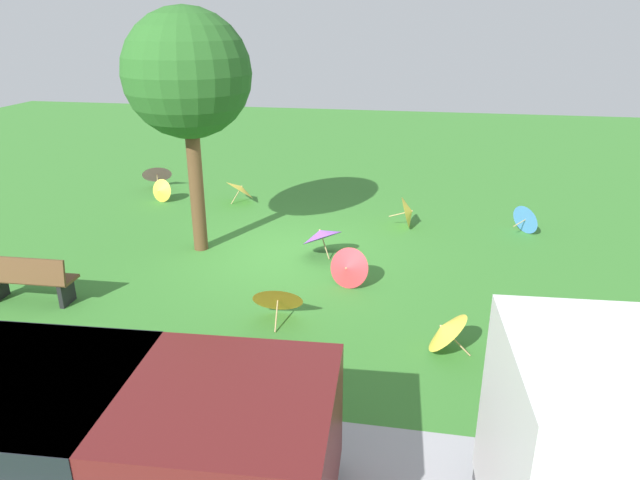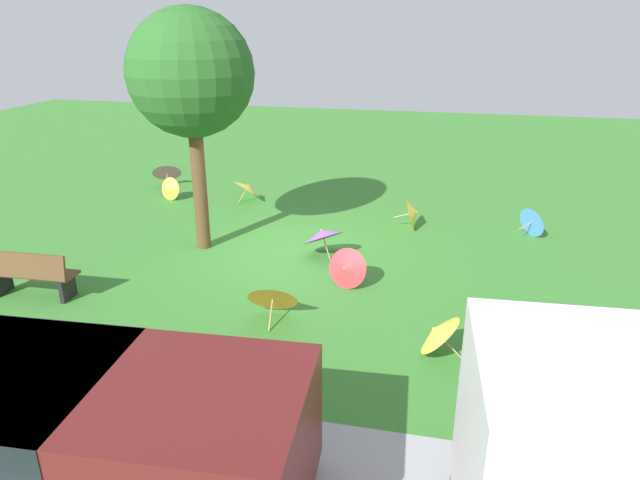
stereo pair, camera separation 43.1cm
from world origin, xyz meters
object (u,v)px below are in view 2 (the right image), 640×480
parasol_red_0 (346,269)px  parasol_yellow_2 (437,332)px  parasol_yellow_0 (248,187)px  parasol_blue_2 (533,222)px  parasol_purple_0 (322,234)px  parasol_pink_0 (167,171)px  park_bench (30,274)px  shade_tree (191,75)px  parasol_orange_0 (273,296)px  parasol_yellow_1 (169,189)px  van_dark (58,427)px  parasol_yellow_3 (413,213)px

parasol_red_0 → parasol_yellow_2: bearing=131.0°
parasol_yellow_0 → parasol_yellow_2: (-5.17, 6.53, -0.01)m
parasol_yellow_0 → parasol_blue_2: (-7.14, 1.06, -0.05)m
parasol_purple_0 → parasol_pink_0: bearing=-37.0°
parasol_yellow_2 → park_bench: bearing=-2.7°
shade_tree → parasol_orange_0: shade_tree is taller
park_bench → parasol_orange_0: 4.38m
park_bench → shade_tree: (-1.99, -2.90, 3.13)m
park_bench → parasol_yellow_2: 7.03m
parasol_red_0 → parasol_yellow_1: parasol_red_0 is taller
park_bench → parasol_yellow_1: bearing=-87.2°
van_dark → parasol_yellow_1: size_ratio=7.03×
parasol_yellow_2 → parasol_yellow_0: bearing=-51.6°
parasol_yellow_1 → parasol_pink_0: bearing=-62.1°
van_dark → parasol_red_0: van_dark is taller
parasol_red_0 → parasol_orange_0: (0.96, 1.39, 0.03)m
shade_tree → parasol_yellow_0: 4.59m
van_dark → parasol_yellow_2: bearing=-134.9°
van_dark → parasol_pink_0: van_dark is taller
parasol_pink_0 → parasol_yellow_2: bearing=136.8°
parasol_pink_0 → parasol_blue_2: (-9.96, 2.03, -0.10)m
shade_tree → parasol_red_0: bearing=158.8°
parasol_red_0 → parasol_yellow_1: 7.05m
parasol_yellow_0 → parasol_orange_0: (-2.53, 5.98, 0.01)m
van_dark → park_bench: 5.24m
van_dark → parasol_yellow_0: 10.26m
parasol_yellow_0 → parasol_pink_0: bearing=-18.9°
van_dark → parasol_yellow_0: van_dark is taller
park_bench → parasol_yellow_2: size_ratio=1.99×
van_dark → parasol_red_0: bearing=-108.7°
parasol_yellow_1 → parasol_blue_2: (-9.27, 0.74, 0.03)m
parasol_red_0 → van_dark: bearing=71.3°
parasol_yellow_3 → parasol_purple_0: 2.69m
parasol_yellow_0 → parasol_purple_0: size_ratio=0.93×
park_bench → parasol_yellow_3: size_ratio=2.05×
van_dark → shade_tree: shade_tree is taller
parasol_orange_0 → parasol_blue_2: parasol_orange_0 is taller
shade_tree → parasol_pink_0: 6.07m
van_dark → park_bench: (3.45, -3.92, -0.45)m
parasol_pink_0 → parasol_orange_0: size_ratio=1.17×
van_dark → parasol_orange_0: bearing=-102.5°
parasol_yellow_1 → parasol_yellow_0: bearing=-171.3°
park_bench → parasol_orange_0: bearing=-177.1°
van_dark → parasol_yellow_2: van_dark is taller
parasol_pink_0 → parasol_yellow_3: bearing=163.7°
parasol_yellow_3 → parasol_pink_0: bearing=-16.3°
parasol_yellow_3 → parasol_purple_0: parasol_yellow_3 is taller
parasol_pink_0 → parasol_orange_0: bearing=127.6°
parasol_yellow_0 → parasol_orange_0: bearing=112.9°
parasol_orange_0 → parasol_blue_2: bearing=-133.2°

